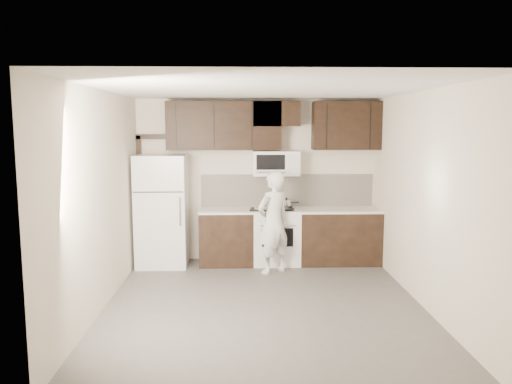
{
  "coord_description": "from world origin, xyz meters",
  "views": [
    {
      "loc": [
        -0.3,
        -6.09,
        2.26
      ],
      "look_at": [
        -0.07,
        0.9,
        1.33
      ],
      "focal_mm": 35.0,
      "sensor_mm": 36.0,
      "label": 1
    }
  ],
  "objects_px": {
    "refrigerator": "(162,211)",
    "person": "(273,222)",
    "microwave": "(276,163)",
    "stove": "(276,236)"
  },
  "relations": [
    {
      "from": "refrigerator",
      "to": "person",
      "type": "xyz_separation_m",
      "value": [
        1.76,
        -0.49,
        -0.11
      ]
    },
    {
      "from": "refrigerator",
      "to": "person",
      "type": "height_order",
      "value": "refrigerator"
    },
    {
      "from": "refrigerator",
      "to": "person",
      "type": "distance_m",
      "value": 1.83
    },
    {
      "from": "microwave",
      "to": "person",
      "type": "distance_m",
      "value": 1.08
    },
    {
      "from": "stove",
      "to": "person",
      "type": "relative_size",
      "value": 0.59
    },
    {
      "from": "stove",
      "to": "person",
      "type": "xyz_separation_m",
      "value": [
        -0.09,
        -0.54,
        0.33
      ]
    },
    {
      "from": "stove",
      "to": "microwave",
      "type": "xyz_separation_m",
      "value": [
        -0.0,
        0.12,
        1.19
      ]
    },
    {
      "from": "stove",
      "to": "microwave",
      "type": "relative_size",
      "value": 1.24
    },
    {
      "from": "refrigerator",
      "to": "person",
      "type": "bearing_deg",
      "value": -15.54
    },
    {
      "from": "stove",
      "to": "person",
      "type": "bearing_deg",
      "value": -99.04
    }
  ]
}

